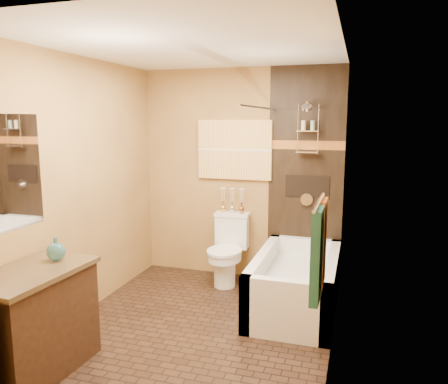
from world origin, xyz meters
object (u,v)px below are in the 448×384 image
at_px(sunset_painting, 234,150).
at_px(vanity, 33,322).
at_px(bathtub, 296,287).
at_px(toilet, 228,249).

bearing_deg(sunset_painting, vanity, -109.14).
relative_size(bathtub, toilet, 1.86).
distance_m(toilet, vanity, 2.37).
bearing_deg(bathtub, toilet, 152.08).
distance_m(bathtub, toilet, 1.00).
height_order(bathtub, toilet, toilet).
distance_m(sunset_painting, vanity, 2.86).
height_order(sunset_painting, vanity, sunset_painting).
bearing_deg(vanity, sunset_painting, 74.40).
bearing_deg(bathtub, sunset_painting, 140.06).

